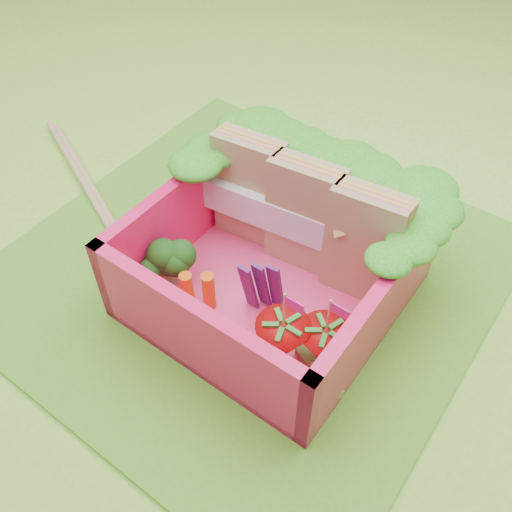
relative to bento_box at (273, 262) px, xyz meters
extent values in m
plane|color=#83D93D|center=(-0.22, 0.08, -0.31)|extent=(14.00, 14.00, 0.00)
cube|color=#63B027|center=(-0.22, 0.08, -0.29)|extent=(2.60, 2.60, 0.03)
cube|color=#FF4182|center=(0.00, 0.00, -0.25)|extent=(1.30, 1.30, 0.05)
cube|color=#FF155B|center=(0.00, 0.61, 0.00)|extent=(1.30, 0.07, 0.55)
cube|color=#FF155B|center=(0.00, -0.61, 0.00)|extent=(1.30, 0.07, 0.55)
cube|color=#FF155B|center=(-0.61, 0.00, 0.00)|extent=(0.07, 1.30, 0.55)
cube|color=#FF155B|center=(0.61, 0.00, 0.00)|extent=(0.07, 1.30, 0.55)
ellipsoid|color=#1C8518|center=(-0.50, 0.58, 0.33)|extent=(0.30, 0.30, 0.11)
ellipsoid|color=#1C8518|center=(-0.36, 0.58, 0.33)|extent=(0.30, 0.30, 0.11)
ellipsoid|color=#1C8518|center=(-0.21, 0.58, 0.33)|extent=(0.30, 0.30, 0.11)
ellipsoid|color=#1C8518|center=(-0.07, 0.58, 0.33)|extent=(0.30, 0.30, 0.11)
ellipsoid|color=#1C8518|center=(0.07, 0.58, 0.33)|extent=(0.30, 0.30, 0.11)
ellipsoid|color=#1C8518|center=(0.21, 0.58, 0.33)|extent=(0.30, 0.30, 0.11)
ellipsoid|color=#1C8518|center=(0.36, 0.58, 0.33)|extent=(0.30, 0.30, 0.11)
ellipsoid|color=#1C8518|center=(0.50, 0.58, 0.33)|extent=(0.30, 0.30, 0.11)
ellipsoid|color=#1C8518|center=(-0.58, 0.10, 0.33)|extent=(0.27, 0.27, 0.10)
ellipsoid|color=#1C8518|center=(-0.58, 0.24, 0.33)|extent=(0.27, 0.27, 0.10)
ellipsoid|color=#1C8518|center=(-0.58, 0.38, 0.33)|extent=(0.27, 0.27, 0.10)
ellipsoid|color=#1C8518|center=(-0.58, 0.52, 0.33)|extent=(0.27, 0.27, 0.10)
ellipsoid|color=#1C8518|center=(0.58, 0.10, 0.33)|extent=(0.27, 0.27, 0.10)
ellipsoid|color=#1C8518|center=(0.58, 0.24, 0.33)|extent=(0.27, 0.27, 0.10)
ellipsoid|color=#1C8518|center=(0.58, 0.38, 0.33)|extent=(0.27, 0.27, 0.10)
ellipsoid|color=#1C8518|center=(0.58, 0.52, 0.33)|extent=(0.27, 0.27, 0.10)
cube|color=tan|center=(-0.37, 0.29, 0.12)|extent=(0.40, 0.20, 0.69)
cube|color=tan|center=(0.00, 0.29, 0.12)|extent=(0.40, 0.20, 0.69)
cube|color=tan|center=(0.37, 0.29, 0.12)|extent=(0.40, 0.20, 0.69)
cube|color=white|center=(0.00, 0.29, 0.08)|extent=(1.25, 0.32, 0.20)
cylinder|color=#6B9F4D|center=(-0.51, -0.31, -0.16)|extent=(0.12, 0.12, 0.13)
ellipsoid|color=#195015|center=(-0.51, -0.31, -0.04)|extent=(0.35, 0.35, 0.12)
cylinder|color=orange|center=(-0.30, -0.36, -0.11)|extent=(0.07, 0.07, 0.24)
cylinder|color=orange|center=(-0.20, -0.30, -0.10)|extent=(0.07, 0.07, 0.25)
cube|color=#591C63|center=(-0.02, -0.19, -0.04)|extent=(0.07, 0.02, 0.38)
cube|color=#591C63|center=(0.03, -0.14, -0.04)|extent=(0.07, 0.02, 0.38)
cube|color=#591C63|center=(0.09, -0.10, -0.04)|extent=(0.07, 0.03, 0.38)
cone|color=red|center=(0.29, -0.33, -0.09)|extent=(0.27, 0.27, 0.27)
cylinder|color=tan|center=(0.29, -0.33, 0.16)|extent=(0.01, 0.01, 0.24)
cube|color=#DE2592|center=(0.34, -0.33, 0.24)|extent=(0.10, 0.01, 0.06)
cone|color=red|center=(0.47, -0.24, -0.09)|extent=(0.26, 0.26, 0.26)
cylinder|color=tan|center=(0.47, -0.24, 0.16)|extent=(0.01, 0.01, 0.24)
cube|color=#DE2592|center=(0.52, -0.24, 0.24)|extent=(0.10, 0.01, 0.06)
cube|color=#54B338|center=(0.50, -0.07, -0.20)|extent=(0.30, 0.24, 0.05)
cube|color=#54B338|center=(0.50, -0.31, -0.20)|extent=(0.32, 0.19, 0.05)
cube|color=tan|center=(-1.37, -0.07, -0.25)|extent=(1.87, 0.84, 0.04)
cube|color=tan|center=(-1.31, -0.05, -0.25)|extent=(1.87, 0.84, 0.04)
camera|label=1|loc=(1.12, -1.67, 2.25)|focal=40.00mm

